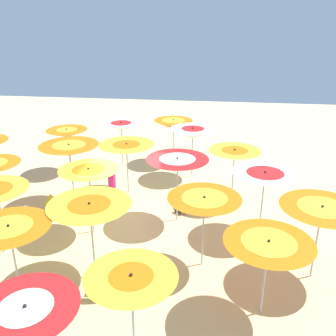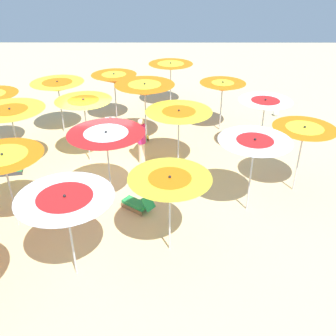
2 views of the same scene
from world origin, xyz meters
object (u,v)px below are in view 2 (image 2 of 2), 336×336
(beach_umbrella_8, at_px, (179,116))
(beach_umbrella_18, at_px, (114,79))
(beach_umbrella_19, at_px, (171,67))
(beachgoer_0, at_px, (141,140))
(beach_umbrella_11, at_px, (11,114))
(lounger_0, at_px, (137,134))
(beach_umbrella_14, at_px, (222,87))
(lounger_2, at_px, (110,122))
(beach_ball, at_px, (276,113))
(beach_umbrella_7, at_px, (106,138))
(lounger_1, at_px, (137,204))
(beach_umbrella_17, at_px, (58,87))
(beach_umbrella_6, at_px, (3,160))
(lounger_3, at_px, (5,169))
(beach_umbrella_4, at_px, (303,134))
(beach_umbrella_2, at_px, (170,184))
(beach_umbrella_1, at_px, (66,203))
(beach_umbrella_12, at_px, (84,104))
(beach_umbrella_3, at_px, (254,147))
(beach_umbrella_9, at_px, (265,105))
(beach_umbrella_13, at_px, (145,90))

(beach_umbrella_8, height_order, beach_umbrella_18, beach_umbrella_18)
(beach_umbrella_19, relative_size, beachgoer_0, 1.25)
(beach_umbrella_11, height_order, lounger_0, beach_umbrella_11)
(beach_umbrella_14, distance_m, lounger_2, 5.15)
(beach_umbrella_8, height_order, beach_ball, beach_umbrella_8)
(beach_umbrella_7, height_order, lounger_1, beach_umbrella_7)
(beach_umbrella_14, bearing_deg, beach_umbrella_7, 54.71)
(beach_umbrella_17, bearing_deg, beach_umbrella_6, 91.64)
(lounger_3, bearing_deg, beach_umbrella_4, -17.05)
(beach_umbrella_2, distance_m, lounger_0, 7.10)
(beach_umbrella_1, xyz_separation_m, beach_ball, (-7.33, -10.19, -1.98))
(beach_umbrella_17, distance_m, beachgoer_0, 4.57)
(beachgoer_0, bearing_deg, lounger_0, -24.75)
(beach_umbrella_12, distance_m, beachgoer_0, 2.37)
(beach_umbrella_3, xyz_separation_m, beach_umbrella_12, (5.34, -3.08, 0.09))
(beach_umbrella_1, distance_m, beach_umbrella_12, 5.82)
(beach_umbrella_9, distance_m, lounger_2, 6.86)
(beach_umbrella_2, xyz_separation_m, beach_umbrella_4, (-4.08, -2.88, -0.02))
(beach_umbrella_13, xyz_separation_m, beach_umbrella_14, (-3.14, -1.37, -0.33))
(beach_umbrella_8, relative_size, lounger_2, 1.79)
(beach_umbrella_1, relative_size, beach_umbrella_4, 1.02)
(beach_umbrella_3, relative_size, beach_umbrella_19, 1.09)
(beach_umbrella_7, bearing_deg, beach_umbrella_11, -30.32)
(beach_umbrella_11, relative_size, beach_umbrella_17, 1.04)
(lounger_3, bearing_deg, lounger_0, 21.69)
(beach_umbrella_13, bearing_deg, beach_umbrella_3, 126.00)
(beach_umbrella_19, distance_m, lounger_3, 9.10)
(beach_umbrella_9, xyz_separation_m, beach_umbrella_11, (8.72, 1.32, 0.18))
(beach_umbrella_3, distance_m, beach_umbrella_13, 5.62)
(beach_umbrella_4, height_order, beach_umbrella_13, beach_umbrella_13)
(beach_umbrella_6, bearing_deg, beach_ball, -138.69)
(beach_umbrella_7, distance_m, beachgoer_0, 3.07)
(beach_umbrella_4, distance_m, lounger_3, 10.06)
(beach_umbrella_4, height_order, lounger_0, beach_umbrella_4)
(beach_umbrella_11, relative_size, beach_umbrella_19, 1.09)
(beach_umbrella_17, bearing_deg, beach_umbrella_8, 148.49)
(beach_umbrella_8, relative_size, beach_umbrella_18, 1.02)
(beach_umbrella_9, relative_size, beach_umbrella_14, 1.03)
(beach_umbrella_11, relative_size, beach_ball, 9.38)
(beach_umbrella_12, relative_size, beach_umbrella_17, 1.06)
(lounger_2, bearing_deg, beach_umbrella_1, -178.41)
(beach_umbrella_8, relative_size, beach_umbrella_14, 1.05)
(beach_umbrella_18, relative_size, beach_umbrella_19, 1.02)
(beach_umbrella_18, relative_size, lounger_0, 1.96)
(beach_umbrella_3, height_order, beachgoer_0, beach_umbrella_3)
(beach_umbrella_4, relative_size, beach_umbrella_7, 0.92)
(beach_umbrella_1, bearing_deg, beach_ball, -125.74)
(beach_umbrella_14, distance_m, beach_umbrella_18, 4.72)
(beach_umbrella_2, xyz_separation_m, beach_umbrella_6, (4.37, -1.02, 0.09))
(beach_umbrella_9, distance_m, beach_umbrella_14, 2.62)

